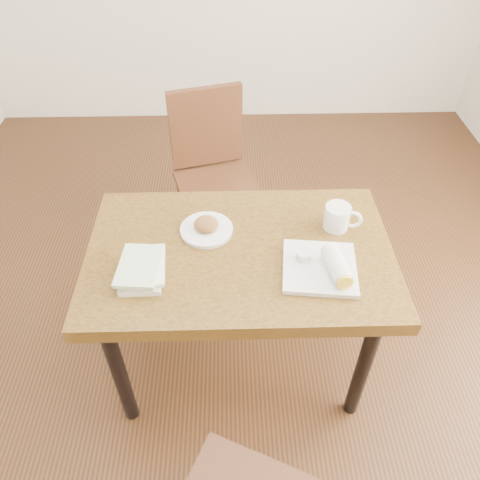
{
  "coord_description": "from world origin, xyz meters",
  "views": [
    {
      "loc": [
        -0.04,
        -1.3,
        2.01
      ],
      "look_at": [
        0.0,
        0.0,
        0.8
      ],
      "focal_mm": 35.0,
      "sensor_mm": 36.0,
      "label": 1
    }
  ],
  "objects_px": {
    "chair_far": "(213,166)",
    "plate_scone": "(206,228)",
    "plate_burrito": "(325,267)",
    "table": "(240,265)",
    "coffee_mug": "(338,217)",
    "book_stack": "(142,269)"
  },
  "relations": [
    {
      "from": "chair_far",
      "to": "plate_burrito",
      "type": "relative_size",
      "value": 3.23
    },
    {
      "from": "table",
      "to": "plate_burrito",
      "type": "height_order",
      "value": "plate_burrito"
    },
    {
      "from": "plate_scone",
      "to": "chair_far",
      "type": "bearing_deg",
      "value": 89.7
    },
    {
      "from": "table",
      "to": "plate_burrito",
      "type": "relative_size",
      "value": 4.01
    },
    {
      "from": "coffee_mug",
      "to": "book_stack",
      "type": "relative_size",
      "value": 0.64
    },
    {
      "from": "chair_far",
      "to": "plate_burrito",
      "type": "height_order",
      "value": "chair_far"
    },
    {
      "from": "chair_far",
      "to": "coffee_mug",
      "type": "relative_size",
      "value": 6.34
    },
    {
      "from": "coffee_mug",
      "to": "book_stack",
      "type": "height_order",
      "value": "coffee_mug"
    },
    {
      "from": "coffee_mug",
      "to": "book_stack",
      "type": "distance_m",
      "value": 0.79
    },
    {
      "from": "plate_scone",
      "to": "table",
      "type": "bearing_deg",
      "value": -39.15
    },
    {
      "from": "chair_far",
      "to": "coffee_mug",
      "type": "distance_m",
      "value": 0.95
    },
    {
      "from": "chair_far",
      "to": "plate_burrito",
      "type": "xyz_separation_m",
      "value": [
        0.43,
        -1.0,
        0.23
      ]
    },
    {
      "from": "book_stack",
      "to": "coffee_mug",
      "type": "bearing_deg",
      "value": 17.72
    },
    {
      "from": "chair_far",
      "to": "plate_burrito",
      "type": "bearing_deg",
      "value": -66.72
    },
    {
      "from": "chair_far",
      "to": "plate_scone",
      "type": "height_order",
      "value": "chair_far"
    },
    {
      "from": "chair_far",
      "to": "coffee_mug",
      "type": "xyz_separation_m",
      "value": [
        0.52,
        -0.76,
        0.26
      ]
    },
    {
      "from": "chair_far",
      "to": "coffee_mug",
      "type": "bearing_deg",
      "value": -55.26
    },
    {
      "from": "chair_far",
      "to": "table",
      "type": "bearing_deg",
      "value": -81.74
    },
    {
      "from": "plate_scone",
      "to": "book_stack",
      "type": "xyz_separation_m",
      "value": [
        -0.23,
        -0.23,
        0.01
      ]
    },
    {
      "from": "plate_scone",
      "to": "plate_burrito",
      "type": "relative_size",
      "value": 0.72
    },
    {
      "from": "plate_scone",
      "to": "coffee_mug",
      "type": "distance_m",
      "value": 0.53
    },
    {
      "from": "table",
      "to": "plate_burrito",
      "type": "bearing_deg",
      "value": -22.6
    }
  ]
}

